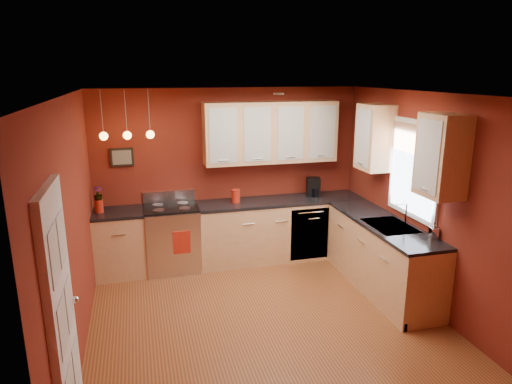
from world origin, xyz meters
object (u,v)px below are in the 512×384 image
object	(u,v)px
sink	(390,227)
soap_pump	(434,231)
red_canister	(236,196)
coffee_maker	(313,188)
gas_range	(173,238)

from	to	relation	value
sink	soap_pump	bearing A→B (deg)	-66.94
red_canister	coffee_maker	bearing A→B (deg)	2.89
gas_range	soap_pump	xyz separation A→B (m)	(2.86, -2.05, 0.56)
gas_range	soap_pump	bearing A→B (deg)	-35.68
sink	red_canister	bearing A→B (deg)	137.89
gas_range	coffee_maker	world-z (taller)	coffee_maker
red_canister	soap_pump	bearing A→B (deg)	-47.24
red_canister	gas_range	bearing A→B (deg)	-179.55
sink	gas_range	bearing A→B (deg)	150.22
coffee_maker	soap_pump	world-z (taller)	coffee_maker
red_canister	sink	bearing A→B (deg)	-42.11
soap_pump	red_canister	bearing A→B (deg)	132.76
sink	red_canister	xyz separation A→B (m)	(-1.67, 1.51, 0.12)
gas_range	red_canister	world-z (taller)	red_canister
gas_range	soap_pump	size ratio (longest dim) A/B	5.66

